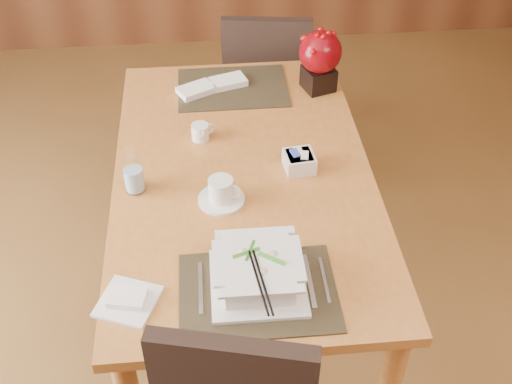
{
  "coord_description": "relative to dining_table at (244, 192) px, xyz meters",
  "views": [
    {
      "loc": [
        -0.12,
        -1.14,
        2.17
      ],
      "look_at": [
        0.02,
        0.35,
        0.87
      ],
      "focal_mm": 45.0,
      "sensor_mm": 36.0,
      "label": 1
    }
  ],
  "objects": [
    {
      "name": "napkins_far",
      "position": [
        -0.08,
        0.55,
        0.12
      ],
      "size": [
        0.31,
        0.2,
        0.03
      ],
      "primitive_type": null,
      "rotation": [
        0.0,
        0.0,
        0.38
      ],
      "color": "white",
      "rests_on": "dining_table"
    },
    {
      "name": "creamer_jug",
      "position": [
        -0.14,
        0.21,
        0.13
      ],
      "size": [
        0.11,
        0.11,
        0.06
      ],
      "primitive_type": null,
      "rotation": [
        0.0,
        0.0,
        0.41
      ],
      "color": "silver",
      "rests_on": "dining_table"
    },
    {
      "name": "dining_table",
      "position": [
        0.0,
        0.0,
        0.0
      ],
      "size": [
        0.9,
        1.5,
        0.75
      ],
      "color": "#B77133",
      "rests_on": "ground"
    },
    {
      "name": "sugar_caddy",
      "position": [
        0.2,
        0.0,
        0.13
      ],
      "size": [
        0.11,
        0.11,
        0.06
      ],
      "primitive_type": "cube",
      "rotation": [
        0.0,
        0.0,
        0.11
      ],
      "color": "silver",
      "rests_on": "dining_table"
    },
    {
      "name": "water_glass",
      "position": [
        -0.37,
        -0.06,
        0.18
      ],
      "size": [
        0.08,
        0.08,
        0.16
      ],
      "primitive_type": "cylinder",
      "rotation": [
        0.0,
        0.0,
        -0.17
      ],
      "color": "white",
      "rests_on": "dining_table"
    },
    {
      "name": "far_chair",
      "position": [
        0.19,
        0.96,
        -0.14
      ],
      "size": [
        0.47,
        0.48,
        0.91
      ],
      "rotation": [
        0.0,
        0.0,
        3.0
      ],
      "color": "black",
      "rests_on": "ground"
    },
    {
      "name": "placemat_far",
      "position": [
        0.0,
        0.55,
        0.1
      ],
      "size": [
        0.45,
        0.33,
        0.01
      ],
      "primitive_type": "cube",
      "color": "black",
      "rests_on": "dining_table"
    },
    {
      "name": "placemat_near",
      "position": [
        0.0,
        -0.55,
        0.1
      ],
      "size": [
        0.45,
        0.33,
        0.01
      ],
      "primitive_type": "cube",
      "color": "black",
      "rests_on": "dining_table"
    },
    {
      "name": "bread_plate",
      "position": [
        -0.37,
        -0.55,
        0.1
      ],
      "size": [
        0.2,
        0.2,
        0.01
      ],
      "primitive_type": "cube",
      "rotation": [
        0.0,
        0.0,
        -0.38
      ],
      "color": "silver",
      "rests_on": "dining_table"
    },
    {
      "name": "berry_decor",
      "position": [
        0.35,
        0.52,
        0.24
      ],
      "size": [
        0.17,
        0.17,
        0.25
      ],
      "rotation": [
        0.0,
        0.0,
        0.32
      ],
      "color": "black",
      "rests_on": "dining_table"
    },
    {
      "name": "coffee_cup",
      "position": [
        -0.08,
        -0.15,
        0.13
      ],
      "size": [
        0.16,
        0.16,
        0.09
      ],
      "rotation": [
        0.0,
        0.0,
        -0.42
      ],
      "color": "silver",
      "rests_on": "dining_table"
    },
    {
      "name": "soup_setting",
      "position": [
        0.0,
        -0.52,
        0.15
      ],
      "size": [
        0.27,
        0.27,
        0.11
      ],
      "rotation": [
        0.0,
        0.0,
        -0.01
      ],
      "color": "silver",
      "rests_on": "dining_table"
    }
  ]
}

